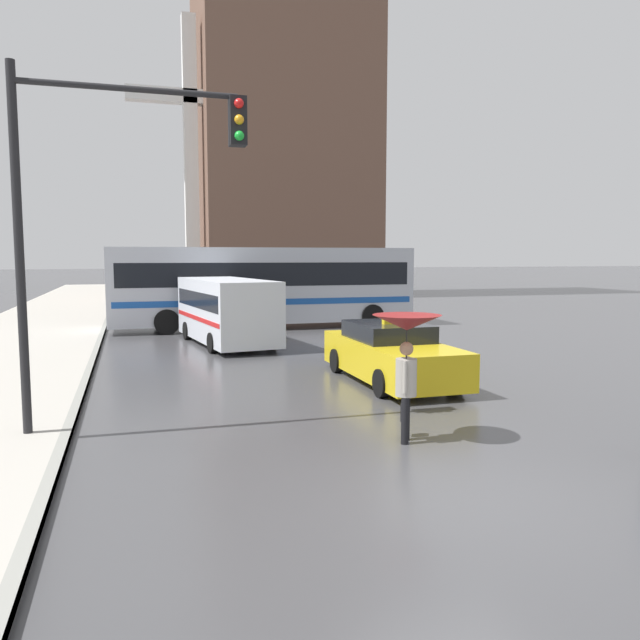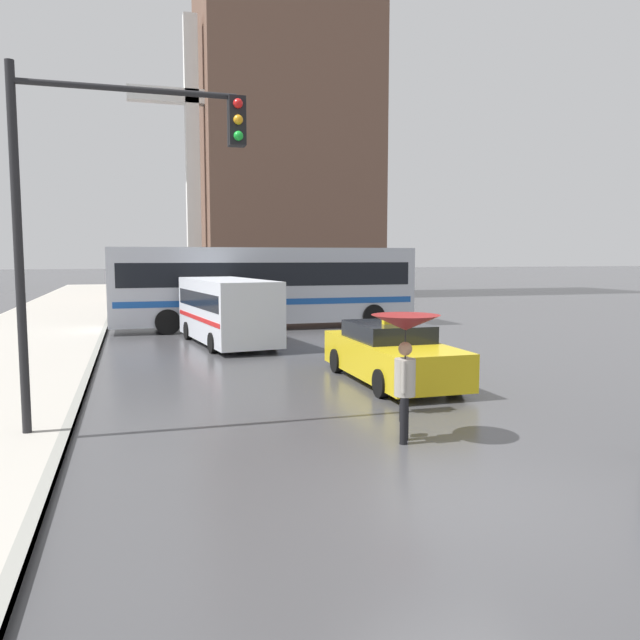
# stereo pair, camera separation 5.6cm
# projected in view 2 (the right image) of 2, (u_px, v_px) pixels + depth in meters

# --- Properties ---
(ground_plane) EXTENTS (300.00, 300.00, 0.00)m
(ground_plane) POSITION_uv_depth(u_px,v_px,m) (457.00, 500.00, 7.53)
(ground_plane) COLOR #424244
(taxi) EXTENTS (1.91, 4.77, 1.52)m
(taxi) POSITION_uv_depth(u_px,v_px,m) (391.00, 354.00, 14.61)
(taxi) COLOR gold
(taxi) RESTS_ON ground_plane
(ambulance_van) EXTENTS (2.75, 5.94, 2.17)m
(ambulance_van) POSITION_uv_depth(u_px,v_px,m) (227.00, 308.00, 20.78)
(ambulance_van) COLOR silver
(ambulance_van) RESTS_ON ground_plane
(city_bus) EXTENTS (12.26, 2.69, 3.28)m
(city_bus) POSITION_uv_depth(u_px,v_px,m) (265.00, 284.00, 25.55)
(city_bus) COLOR #B2B7C1
(city_bus) RESTS_ON ground_plane
(pedestrian_with_umbrella) EXTENTS (1.08, 1.08, 2.03)m
(pedestrian_with_umbrella) POSITION_uv_depth(u_px,v_px,m) (405.00, 340.00, 9.71)
(pedestrian_with_umbrella) COLOR black
(pedestrian_with_umbrella) RESTS_ON ground_plane
(traffic_light) EXTENTS (3.63, 0.38, 5.87)m
(traffic_light) POSITION_uv_depth(u_px,v_px,m) (112.00, 184.00, 9.92)
(traffic_light) COLOR black
(traffic_light) RESTS_ON ground_plane
(building_tower_near) EXTENTS (12.25, 9.30, 33.53)m
(building_tower_near) POSITION_uv_depth(u_px,v_px,m) (285.00, 64.00, 44.89)
(building_tower_near) COLOR brown
(building_tower_near) RESTS_ON ground_plane
(monument_cross) EXTENTS (8.16, 0.90, 18.54)m
(monument_cross) POSITION_uv_depth(u_px,v_px,m) (192.00, 141.00, 41.20)
(monument_cross) COLOR white
(monument_cross) RESTS_ON ground_plane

